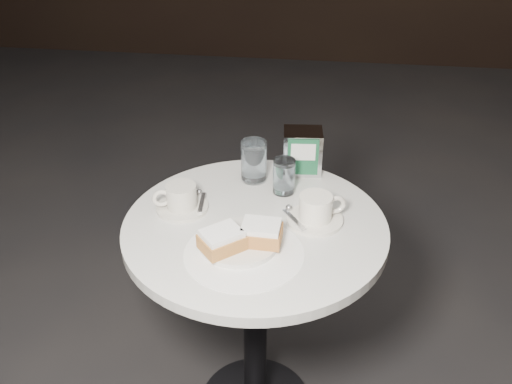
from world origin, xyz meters
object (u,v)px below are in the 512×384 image
object	(u,v)px
coffee_cup_left	(181,199)
water_glass_left	(254,161)
water_glass_right	(284,177)
napkin_dispenser	(302,151)
cafe_table	(255,281)
beignet_plate	(240,239)
coffee_cup_right	(316,210)

from	to	relation	value
coffee_cup_left	water_glass_left	distance (m)	0.26
water_glass_right	coffee_cup_left	bearing A→B (deg)	-154.90
coffee_cup_left	napkin_dispenser	size ratio (longest dim) A/B	1.37
cafe_table	beignet_plate	size ratio (longest dim) A/B	2.85
cafe_table	napkin_dispenser	world-z (taller)	napkin_dispenser
water_glass_left	napkin_dispenser	distance (m)	0.15
beignet_plate	water_glass_left	world-z (taller)	water_glass_left
beignet_plate	napkin_dispenser	xyz separation A→B (m)	(0.13, 0.40, 0.04)
cafe_table	coffee_cup_right	distance (m)	0.28
coffee_cup_left	coffee_cup_right	size ratio (longest dim) A/B	0.95
coffee_cup_right	napkin_dispenser	size ratio (longest dim) A/B	1.44
cafe_table	napkin_dispenser	size ratio (longest dim) A/B	5.61
water_glass_left	cafe_table	bearing A→B (deg)	-81.66
water_glass_left	beignet_plate	bearing A→B (deg)	-88.08
coffee_cup_left	napkin_dispenser	bearing A→B (deg)	18.79
napkin_dispenser	coffee_cup_right	bearing A→B (deg)	-83.78
water_glass_right	napkin_dispenser	distance (m)	0.14
beignet_plate	water_glass_left	xyz separation A→B (m)	(-0.01, 0.33, 0.03)
beignet_plate	coffee_cup_left	world-z (taller)	coffee_cup_left
coffee_cup_right	water_glass_right	size ratio (longest dim) A/B	1.87
water_glass_right	napkin_dispenser	bearing A→B (deg)	71.06
cafe_table	napkin_dispenser	distance (m)	0.41
coffee_cup_left	water_glass_right	distance (m)	0.30
coffee_cup_right	water_glass_right	world-z (taller)	water_glass_right
water_glass_left	water_glass_right	size ratio (longest dim) A/B	1.20
cafe_table	coffee_cup_right	xyz separation A→B (m)	(0.16, 0.03, 0.23)
beignet_plate	coffee_cup_right	bearing A→B (deg)	37.66
coffee_cup_left	water_glass_right	xyz separation A→B (m)	(0.27, 0.13, 0.02)
beignet_plate	coffee_cup_right	distance (m)	0.23
beignet_plate	water_glass_right	distance (m)	0.29
coffee_cup_right	napkin_dispenser	bearing A→B (deg)	81.43
coffee_cup_right	coffee_cup_left	bearing A→B (deg)	158.39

